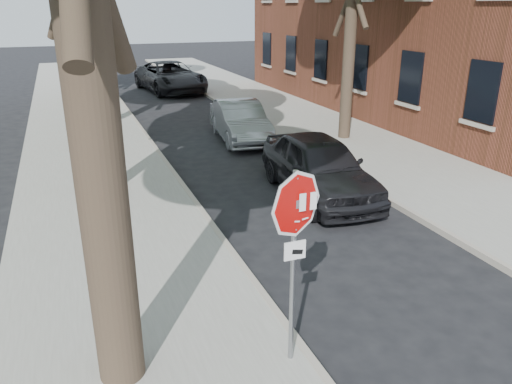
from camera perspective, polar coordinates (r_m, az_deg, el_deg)
ground at (r=7.30m, az=9.16°, el=-17.64°), size 120.00×120.00×0.00m
sidewalk_left at (r=17.45m, az=-18.62°, el=4.82°), size 4.00×55.00×0.12m
sidewalk_right at (r=19.66m, az=7.01°, el=7.43°), size 4.00×55.00×0.12m
curb_left at (r=17.63m, az=-11.97°, el=5.63°), size 0.12×55.00×0.13m
curb_right at (r=18.80m, az=1.43°, el=6.99°), size 0.12×55.00×0.13m
stop_sign at (r=5.96m, az=4.47°, el=-4.66°), size 0.76×0.34×2.61m
car_a at (r=12.38m, az=7.21°, el=2.93°), size 2.08×4.57×1.52m
car_b at (r=17.59m, az=-1.83°, el=8.09°), size 1.88×4.27×1.36m
car_d at (r=28.37m, az=-9.77°, el=12.86°), size 3.36×6.09×1.61m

